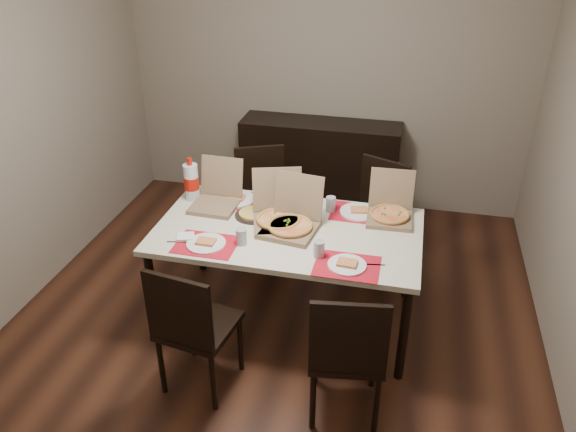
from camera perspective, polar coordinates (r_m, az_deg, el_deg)
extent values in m
cube|color=#402113|center=(4.23, -1.36, -10.48)|extent=(3.80, 4.00, 0.02)
cube|color=gray|center=(5.40, 3.93, 14.26)|extent=(3.80, 0.02, 2.60)
cube|color=gray|center=(4.40, -26.67, 7.64)|extent=(0.02, 4.00, 2.60)
cube|color=black|center=(5.48, 3.22, 5.03)|extent=(1.50, 0.40, 0.90)
cube|color=beige|center=(3.84, 0.00, -1.56)|extent=(1.80, 1.00, 0.04)
cylinder|color=black|center=(3.96, -13.54, -7.95)|extent=(0.06, 0.06, 0.71)
cylinder|color=black|center=(3.63, 11.66, -11.69)|extent=(0.06, 0.06, 0.71)
cylinder|color=black|center=(4.62, -8.95, -1.59)|extent=(0.06, 0.06, 0.71)
cylinder|color=black|center=(4.34, 12.26, -4.17)|extent=(0.06, 0.06, 0.71)
cube|color=black|center=(3.51, -9.03, -10.93)|extent=(0.48, 0.48, 0.04)
cube|color=black|center=(3.24, -11.08, -9.51)|extent=(0.42, 0.09, 0.46)
cylinder|color=black|center=(3.64, -12.73, -14.63)|extent=(0.04, 0.04, 0.43)
cylinder|color=black|center=(3.49, -7.60, -16.41)|extent=(0.04, 0.04, 0.43)
cylinder|color=black|center=(3.86, -9.76, -11.31)|extent=(0.04, 0.04, 0.43)
cylinder|color=black|center=(3.71, -4.87, -12.79)|extent=(0.04, 0.04, 0.43)
cube|color=black|center=(3.33, 5.95, -13.36)|extent=(0.48, 0.48, 0.04)
cube|color=black|center=(3.02, 6.21, -12.32)|extent=(0.42, 0.09, 0.46)
cylinder|color=black|center=(3.37, 2.53, -18.26)|extent=(0.04, 0.04, 0.43)
cylinder|color=black|center=(3.38, 8.96, -18.45)|extent=(0.04, 0.04, 0.43)
cylinder|color=black|center=(3.62, 2.80, -14.06)|extent=(0.04, 0.04, 0.43)
cylinder|color=black|center=(3.63, 8.66, -14.25)|extent=(0.04, 0.04, 0.43)
cube|color=black|center=(4.71, -2.50, 0.79)|extent=(0.55, 0.55, 0.04)
cube|color=black|center=(4.77, -2.90, 4.51)|extent=(0.40, 0.20, 0.46)
cylinder|color=black|center=(5.01, -0.71, -0.42)|extent=(0.04, 0.04, 0.43)
cylinder|color=black|center=(4.97, -4.80, -0.80)|extent=(0.04, 0.04, 0.43)
cylinder|color=black|center=(4.70, 0.06, -2.56)|extent=(0.04, 0.04, 0.43)
cylinder|color=black|center=(4.66, -4.30, -2.98)|extent=(0.04, 0.04, 0.43)
cube|color=black|center=(4.54, 8.36, -0.70)|extent=(0.55, 0.55, 0.04)
cube|color=black|center=(4.58, 9.77, 2.97)|extent=(0.40, 0.20, 0.46)
cylinder|color=black|center=(4.73, 11.13, -2.94)|extent=(0.04, 0.04, 0.43)
cylinder|color=black|center=(4.87, 7.38, -1.61)|extent=(0.04, 0.04, 0.43)
cylinder|color=black|center=(4.46, 9.00, -4.93)|extent=(0.04, 0.04, 0.43)
cylinder|color=black|center=(4.61, 5.09, -3.45)|extent=(0.04, 0.04, 0.43)
cube|color=red|center=(3.69, -8.31, -2.88)|extent=(0.40, 0.30, 0.00)
cylinder|color=white|center=(3.69, -8.32, -2.78)|extent=(0.26, 0.26, 0.01)
cube|color=#ECCC76|center=(3.68, -8.34, -2.58)|extent=(0.12, 0.09, 0.02)
cylinder|color=#9B9EA5|center=(3.65, -4.77, -2.10)|extent=(0.07, 0.07, 0.11)
cube|color=#B2B2B7|center=(3.74, -10.72, -2.65)|extent=(0.20, 0.04, 0.00)
cube|color=white|center=(3.77, -10.39, -2.10)|extent=(0.13, 0.13, 0.02)
cube|color=red|center=(3.46, 6.01, -5.07)|extent=(0.40, 0.30, 0.00)
cylinder|color=white|center=(3.46, 6.02, -4.96)|extent=(0.24, 0.24, 0.01)
cube|color=#ECCC76|center=(3.45, 6.03, -4.76)|extent=(0.13, 0.10, 0.02)
cylinder|color=#9B9EA5|center=(3.51, 3.17, -3.36)|extent=(0.07, 0.07, 0.11)
cube|color=#B2B2B7|center=(3.49, 8.21, -4.90)|extent=(0.20, 0.04, 0.00)
cube|color=red|center=(4.21, -5.21, 1.63)|extent=(0.40, 0.30, 0.00)
cylinder|color=white|center=(4.21, -5.21, 1.73)|extent=(0.28, 0.28, 0.01)
cube|color=#ECCC76|center=(4.20, -5.22, 1.91)|extent=(0.12, 0.09, 0.02)
cylinder|color=#9B9EA5|center=(4.13, -2.93, 2.00)|extent=(0.07, 0.07, 0.11)
cube|color=#B2B2B7|center=(4.28, -7.17, 1.99)|extent=(0.20, 0.04, 0.00)
cube|color=white|center=(4.29, -7.09, 2.24)|extent=(0.13, 0.13, 0.02)
cube|color=red|center=(4.05, 7.22, 0.32)|extent=(0.40, 0.30, 0.00)
cylinder|color=white|center=(4.05, 7.23, 0.42)|extent=(0.27, 0.27, 0.01)
cube|color=#ECCC76|center=(4.04, 7.24, 0.61)|extent=(0.13, 0.11, 0.02)
cylinder|color=#9B9EA5|center=(4.03, 4.36, 1.21)|extent=(0.07, 0.07, 0.11)
cube|color=#B2B2B7|center=(4.02, 9.54, -0.12)|extent=(0.20, 0.04, 0.00)
cube|color=white|center=(3.81, -0.80, -1.28)|extent=(0.16, 0.16, 0.02)
cube|color=brown|center=(3.78, 0.19, -1.39)|extent=(0.39, 0.39, 0.03)
cube|color=brown|center=(3.84, 1.11, 2.07)|extent=(0.35, 0.12, 0.31)
cylinder|color=#ECCC76|center=(3.77, 0.19, -1.05)|extent=(0.33, 0.33, 0.02)
cube|color=brown|center=(3.99, 10.25, -0.21)|extent=(0.32, 0.32, 0.03)
cube|color=brown|center=(4.05, 10.51, 2.79)|extent=(0.31, 0.08, 0.28)
cylinder|color=#ECCC76|center=(3.97, 10.28, 0.10)|extent=(0.28, 0.28, 0.02)
cube|color=brown|center=(4.12, -7.40, 1.07)|extent=(0.33, 0.33, 0.03)
cube|color=brown|center=(4.18, -6.72, 4.04)|extent=(0.32, 0.09, 0.29)
cube|color=brown|center=(3.86, -0.94, -0.74)|extent=(0.43, 0.43, 0.03)
cube|color=brown|center=(3.93, -1.11, 2.72)|extent=(0.35, 0.18, 0.31)
cylinder|color=#ECCC76|center=(3.84, -0.95, -0.40)|extent=(0.37, 0.37, 0.02)
cylinder|color=black|center=(3.99, -3.54, 0.11)|extent=(0.26, 0.26, 0.01)
cylinder|color=#DDC255|center=(3.98, -3.55, 0.29)|extent=(0.20, 0.20, 0.02)
imported|color=white|center=(3.98, 2.07, 0.26)|extent=(0.15, 0.15, 0.03)
cylinder|color=silver|center=(4.21, -9.79, 3.42)|extent=(0.11, 0.11, 0.28)
cylinder|color=#B31308|center=(4.21, -9.78, 3.35)|extent=(0.11, 0.11, 0.10)
cylinder|color=#B31308|center=(4.14, -9.98, 5.48)|extent=(0.04, 0.04, 0.05)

